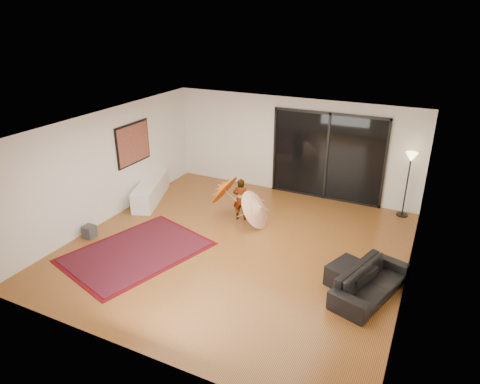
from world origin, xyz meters
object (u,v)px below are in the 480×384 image
Objects in this scene: media_console at (151,190)px; sofa at (371,282)px; child at (241,199)px; ottoman at (350,276)px.

media_console reaches higher than sofa.
child is at bearing -20.63° from media_console.
child is (2.73, 0.00, 0.26)m from media_console.
child reaches higher than sofa.
child is (-3.08, 1.62, 0.33)m from ottoman.
media_console is 6.03m from ottoman.
child is at bearing 152.26° from ottoman.
child reaches higher than media_console.
child reaches higher than ottoman.
media_console reaches higher than ottoman.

